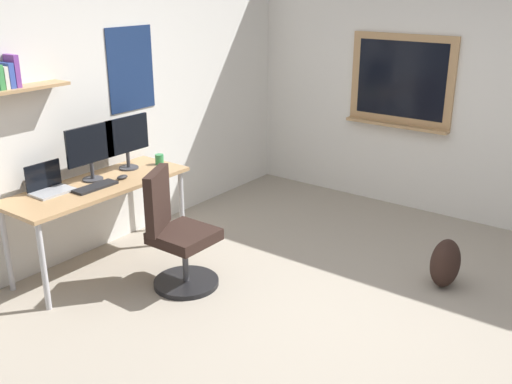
# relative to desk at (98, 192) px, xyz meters

# --- Properties ---
(ground_plane) EXTENTS (5.20, 5.20, 0.00)m
(ground_plane) POSITION_rel_desk_xyz_m (0.44, -2.07, -0.66)
(ground_plane) COLOR #9E9384
(ground_plane) RESTS_ON ground
(wall_back) EXTENTS (5.00, 0.30, 2.60)m
(wall_back) POSITION_rel_desk_xyz_m (0.43, 0.38, 0.64)
(wall_back) COLOR silver
(wall_back) RESTS_ON ground
(wall_right) EXTENTS (0.22, 5.00, 2.60)m
(wall_right) POSITION_rel_desk_xyz_m (2.89, -2.05, 0.64)
(wall_right) COLOR silver
(wall_right) RESTS_ON ground
(desk) EXTENTS (1.56, 0.59, 0.74)m
(desk) POSITION_rel_desk_xyz_m (0.00, 0.00, 0.00)
(desk) COLOR tan
(desk) RESTS_ON ground
(office_chair) EXTENTS (0.54, 0.56, 0.95)m
(office_chair) POSITION_rel_desk_xyz_m (0.13, -0.75, -0.25)
(office_chair) COLOR black
(office_chair) RESTS_ON ground
(laptop) EXTENTS (0.31, 0.21, 0.23)m
(laptop) POSITION_rel_desk_xyz_m (-0.35, 0.14, 0.13)
(laptop) COLOR #ADAFB5
(laptop) RESTS_ON desk
(monitor_primary) EXTENTS (0.46, 0.17, 0.46)m
(monitor_primary) POSITION_rel_desk_xyz_m (0.04, 0.10, 0.34)
(monitor_primary) COLOR #38383D
(monitor_primary) RESTS_ON desk
(monitor_secondary) EXTENTS (0.46, 0.17, 0.46)m
(monitor_secondary) POSITION_rel_desk_xyz_m (0.43, 0.10, 0.34)
(monitor_secondary) COLOR #38383D
(monitor_secondary) RESTS_ON desk
(keyboard) EXTENTS (0.37, 0.13, 0.02)m
(keyboard) POSITION_rel_desk_xyz_m (-0.08, -0.07, 0.08)
(keyboard) COLOR black
(keyboard) RESTS_ON desk
(computer_mouse) EXTENTS (0.10, 0.06, 0.03)m
(computer_mouse) POSITION_rel_desk_xyz_m (0.20, -0.07, 0.09)
(computer_mouse) COLOR #262628
(computer_mouse) RESTS_ON desk
(coffee_mug) EXTENTS (0.08, 0.08, 0.09)m
(coffee_mug) POSITION_rel_desk_xyz_m (0.68, -0.02, 0.12)
(coffee_mug) COLOR #338C4C
(coffee_mug) RESTS_ON desk
(backpack) EXTENTS (0.32, 0.22, 0.40)m
(backpack) POSITION_rel_desk_xyz_m (1.38, -2.46, -0.46)
(backpack) COLOR black
(backpack) RESTS_ON ground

